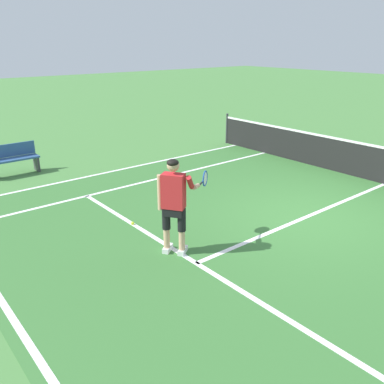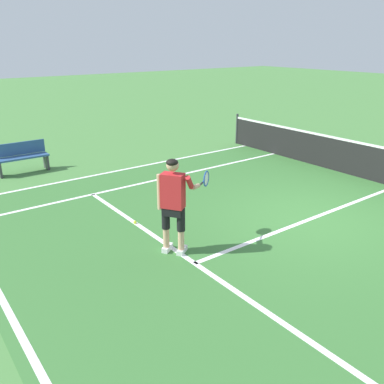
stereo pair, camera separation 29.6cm
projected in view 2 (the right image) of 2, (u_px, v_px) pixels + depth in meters
ground_plane at (312, 219)px, 8.61m from camera, size 80.00×80.00×0.00m
court_inner_surface at (268, 235)px, 7.87m from camera, size 10.98×9.65×0.00m
line_baseline at (18, 331)px, 5.27m from camera, size 10.98×0.10×0.01m
line_service at (195, 263)px, 6.87m from camera, size 8.23×0.10×0.01m
line_centre_service at (315, 217)px, 8.67m from camera, size 0.10×6.40×0.01m
line_singles_left at (155, 180)px, 10.96m from camera, size 0.10×9.25×0.01m
line_doubles_left at (130, 168)px, 11.99m from camera, size 0.10×9.25×0.01m
tennis_player at (174, 200)px, 6.91m from camera, size 0.59×1.21×1.71m
tennis_ball_near_feet at (135, 222)px, 8.36m from camera, size 0.07×0.07×0.07m
courtside_bench at (22, 157)px, 11.49m from camera, size 0.40×1.40×0.85m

